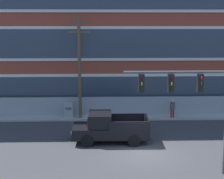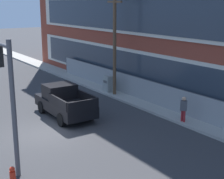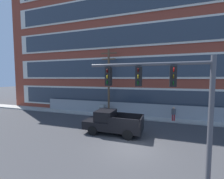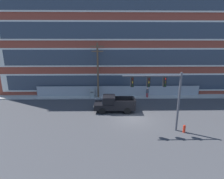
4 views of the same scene
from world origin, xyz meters
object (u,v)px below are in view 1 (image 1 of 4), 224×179
Objects in this scene: pickup_truck_black at (109,128)px; electrical_cabinet at (69,111)px; utility_pole_near_corner at (79,65)px; pedestrian_near_cabinet at (172,108)px; traffic_signal_mast at (194,96)px.

electrical_cabinet is (-3.15, 5.41, -0.23)m from pickup_truck_black.
utility_pole_near_corner reaches higher than pedestrian_near_cabinet.
pickup_truck_black is at bearing -67.72° from utility_pole_near_corner.
pickup_truck_black reaches higher than electrical_cabinet.
utility_pole_near_corner reaches higher than pickup_truck_black.
pickup_truck_black is at bearing -135.67° from pedestrian_near_cabinet.
pedestrian_near_cabinet is (5.31, 5.18, 0.04)m from pickup_truck_black.
traffic_signal_mast is at bearing -50.62° from pickup_truck_black.
electrical_cabinet is (-7.33, 10.50, -3.46)m from traffic_signal_mast.
pickup_truck_black is (-4.18, 5.09, -3.23)m from traffic_signal_mast.
traffic_signal_mast is at bearing -55.08° from electrical_cabinet.
utility_pole_near_corner reaches higher than electrical_cabinet.
pedestrian_near_cabinet is at bearing -1.73° from utility_pole_near_corner.
traffic_signal_mast is 10.82m from pedestrian_near_cabinet.
pickup_truck_black is 7.42m from pedestrian_near_cabinet.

